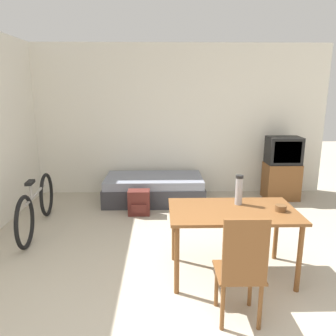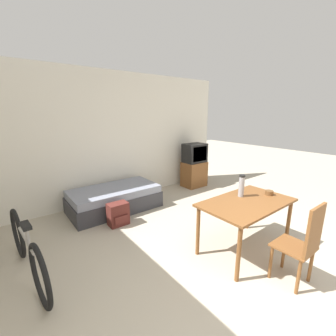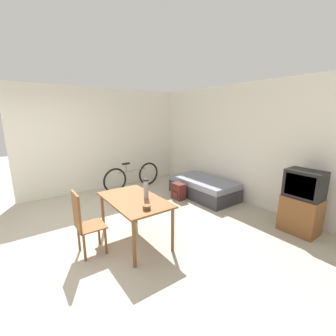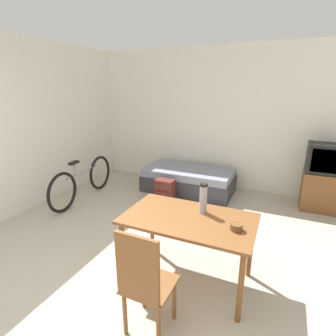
# 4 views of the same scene
# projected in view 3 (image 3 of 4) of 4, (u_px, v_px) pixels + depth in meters

# --- Properties ---
(ground_plane) EXTENTS (20.00, 20.00, 0.00)m
(ground_plane) POSITION_uv_depth(u_px,v_px,m) (60.00, 244.00, 3.56)
(ground_plane) COLOR #B2A893
(wall_back) EXTENTS (5.78, 0.06, 2.70)m
(wall_back) POSITION_uv_depth(u_px,v_px,m) (229.00, 142.00, 5.49)
(wall_back) COLOR silver
(wall_back) RESTS_ON ground_plane
(wall_left) EXTENTS (0.06, 4.91, 2.70)m
(wall_left) POSITION_uv_depth(u_px,v_px,m) (113.00, 139.00, 6.27)
(wall_left) COLOR silver
(wall_left) RESTS_ON ground_plane
(daybed) EXTENTS (1.70, 0.89, 0.45)m
(daybed) POSITION_uv_depth(u_px,v_px,m) (203.00, 188.00, 5.63)
(daybed) COLOR #333338
(daybed) RESTS_ON ground_plane
(tv) EXTENTS (0.58, 0.43, 1.11)m
(tv) POSITION_uv_depth(u_px,v_px,m) (302.00, 203.00, 3.83)
(tv) COLOR brown
(tv) RESTS_ON ground_plane
(dining_table) EXTENTS (1.28, 0.75, 0.72)m
(dining_table) POSITION_uv_depth(u_px,v_px,m) (134.00, 204.00, 3.53)
(dining_table) COLOR brown
(dining_table) RESTS_ON ground_plane
(wooden_chair) EXTENTS (0.39, 0.39, 0.97)m
(wooden_chair) POSITION_uv_depth(u_px,v_px,m) (84.00, 221.00, 3.19)
(wooden_chair) COLOR brown
(wooden_chair) RESTS_ON ground_plane
(bicycle) EXTENTS (0.21, 1.74, 0.75)m
(bicycle) POSITION_uv_depth(u_px,v_px,m) (133.00, 177.00, 6.20)
(bicycle) COLOR black
(bicycle) RESTS_ON ground_plane
(thermos_flask) EXTENTS (0.08, 0.08, 0.32)m
(thermos_flask) POSITION_uv_depth(u_px,v_px,m) (146.00, 188.00, 3.49)
(thermos_flask) COLOR #99999E
(thermos_flask) RESTS_ON dining_table
(mate_bowl) EXTENTS (0.11, 0.11, 0.06)m
(mate_bowl) POSITION_uv_depth(u_px,v_px,m) (147.00, 207.00, 3.10)
(mate_bowl) COLOR brown
(mate_bowl) RESTS_ON dining_table
(backpack) EXTENTS (0.34, 0.24, 0.39)m
(backpack) POSITION_uv_depth(u_px,v_px,m) (178.00, 191.00, 5.46)
(backpack) COLOR #56231E
(backpack) RESTS_ON ground_plane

